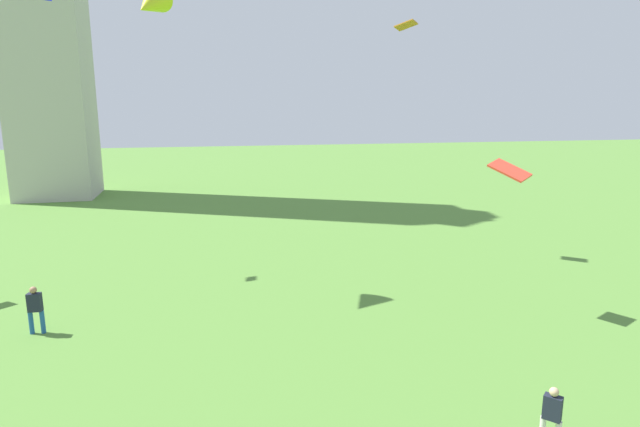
% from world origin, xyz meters
% --- Properties ---
extents(person_0, '(0.46, 0.48, 1.63)m').
position_xyz_m(person_0, '(6.93, 11.29, 0.92)').
color(person_0, silver).
rests_on(person_0, ground_plane).
extents(person_3, '(0.57, 0.32, 1.84)m').
position_xyz_m(person_3, '(-7.38, 21.53, 1.04)').
color(person_3, '#235693').
rests_on(person_3, ground_plane).
extents(kite_flying_0, '(2.11, 2.52, 1.95)m').
position_xyz_m(kite_flying_0, '(-2.92, 26.02, 12.69)').
color(kite_flying_0, '#C5CF1D').
extents(kite_flying_3, '(1.70, 1.70, 0.82)m').
position_xyz_m(kite_flying_3, '(10.86, 19.66, 5.87)').
color(kite_flying_3, '#EE402B').
extents(kite_flying_6, '(1.36, 1.31, 0.50)m').
position_xyz_m(kite_flying_6, '(10.38, 29.67, 12.83)').
color(kite_flying_6, '#C1731E').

